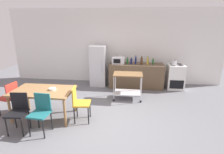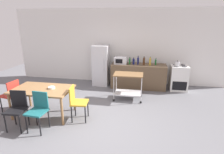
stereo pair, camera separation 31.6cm
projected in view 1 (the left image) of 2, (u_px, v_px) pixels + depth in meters
ground_plane at (101, 121)px, 4.50m from camera, size 12.00×12.00×0.00m
back_wall at (114, 47)px, 7.10m from camera, size 8.40×0.12×2.90m
kitchen_counter at (136, 76)px, 6.73m from camera, size 2.00×0.64×0.90m
dining_table at (43, 93)px, 4.51m from camera, size 1.50×0.90×0.75m
chair_mustard at (79, 102)px, 4.38m from camera, size 0.44×0.44×0.89m
chair_teal at (41, 111)px, 3.93m from camera, size 0.43×0.43×0.89m
chair_black at (18, 110)px, 3.96m from camera, size 0.43×0.43×0.89m
chair_red at (9, 96)px, 4.70m from camera, size 0.46×0.46×0.89m
stove_oven at (175, 77)px, 6.60m from camera, size 0.60×0.61×0.92m
refrigerator at (98, 66)px, 6.89m from camera, size 0.60×0.63×1.55m
kitchen_cart at (128, 82)px, 5.64m from camera, size 0.91×0.57×0.85m
microwave at (118, 60)px, 6.62m from camera, size 0.46×0.35×0.26m
bottle_sesame_oil at (127, 61)px, 6.58m from camera, size 0.06×0.06×0.25m
bottle_olive_oil at (131, 61)px, 6.57m from camera, size 0.07×0.07×0.24m
bottle_soy_sauce at (136, 61)px, 6.55m from camera, size 0.07×0.07×0.32m
bottle_wine at (142, 61)px, 6.49m from camera, size 0.08×0.08×0.31m
bottle_soda at (148, 61)px, 6.44m from camera, size 0.07×0.07×0.31m
bottle_sparkling_water at (153, 62)px, 6.52m from camera, size 0.06×0.06×0.25m
fruit_bowl at (52, 89)px, 4.50m from camera, size 0.17×0.17×0.05m
kettle at (174, 63)px, 6.35m from camera, size 0.24×0.17×0.19m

